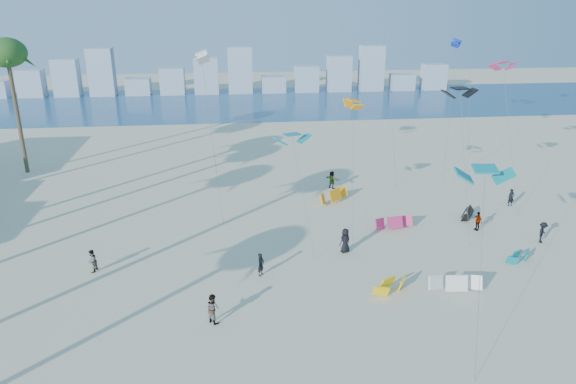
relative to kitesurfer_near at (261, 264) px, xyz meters
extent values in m
plane|color=navy|center=(-0.84, 59.35, -0.78)|extent=(220.00, 220.00, 0.00)
imported|color=black|center=(0.00, 0.00, 0.00)|extent=(0.64, 0.69, 1.57)
imported|color=gray|center=(-3.01, -5.00, 0.09)|extent=(1.07, 1.08, 1.75)
imported|color=black|center=(6.17, 2.68, 0.12)|extent=(1.05, 0.94, 1.80)
imported|color=gray|center=(17.22, 5.29, -0.02)|extent=(0.61, 0.96, 1.52)
imported|color=black|center=(21.00, 2.61, 0.02)|extent=(1.15, 1.17, 1.61)
imported|color=gray|center=(7.73, 15.99, 0.06)|extent=(1.44, 1.48, 1.69)
imported|color=black|center=(22.35, 9.82, -0.01)|extent=(0.58, 0.39, 1.55)
imported|color=gray|center=(-11.06, 1.70, 0.00)|extent=(0.80, 0.91, 1.57)
cylinder|color=#595959|center=(3.34, 4.14, 3.10)|extent=(1.13, 4.74, 7.79)
cylinder|color=#595959|center=(7.37, 6.24, 4.14)|extent=(0.51, 3.76, 9.87)
cylinder|color=#595959|center=(15.41, 4.80, 4.61)|extent=(0.11, 4.52, 10.80)
cylinder|color=#595959|center=(-3.09, 10.49, 5.75)|extent=(1.24, 3.32, 13.07)
cylinder|color=#595959|center=(18.79, 16.26, 5.91)|extent=(0.87, 2.21, 13.39)
cylinder|color=#595959|center=(13.27, 17.76, 8.21)|extent=(1.61, 3.88, 18.01)
cylinder|color=#595959|center=(21.75, 10.38, 5.15)|extent=(0.22, 5.59, 11.88)
cylinder|color=#595959|center=(10.14, -9.25, 3.85)|extent=(1.26, 4.12, 9.27)
cylinder|color=#595959|center=(22.84, 21.64, 8.21)|extent=(0.27, 4.95, 18.01)
cylinder|color=brown|center=(-22.75, 24.35, 5.25)|extent=(0.40, 0.40, 12.06)
ellipsoid|color=#2B561E|center=(-22.75, 24.35, 11.28)|extent=(3.80, 3.80, 2.85)
cube|color=#9EADBF|center=(-36.64, 69.35, 1.61)|extent=(4.40, 3.00, 4.80)
cube|color=#9EADBF|center=(-30.44, 69.35, 2.51)|extent=(4.40, 3.00, 6.60)
cube|color=#9EADBF|center=(-24.24, 69.35, 3.41)|extent=(4.40, 3.00, 8.40)
cube|color=#9EADBF|center=(-18.04, 69.35, 0.71)|extent=(4.40, 3.00, 3.00)
cube|color=#9EADBF|center=(-11.84, 69.35, 1.61)|extent=(4.40, 3.00, 4.80)
cube|color=#9EADBF|center=(-5.64, 69.35, 2.51)|extent=(4.40, 3.00, 6.60)
cube|color=#9EADBF|center=(0.56, 69.35, 3.41)|extent=(4.40, 3.00, 8.40)
cube|color=#9EADBF|center=(6.76, 69.35, 0.71)|extent=(4.40, 3.00, 3.00)
cube|color=#9EADBF|center=(12.96, 69.35, 1.61)|extent=(4.40, 3.00, 4.80)
cube|color=#9EADBF|center=(19.16, 69.35, 2.51)|extent=(4.40, 3.00, 6.60)
cube|color=#9EADBF|center=(25.36, 69.35, 3.41)|extent=(4.40, 3.00, 8.40)
cube|color=#9EADBF|center=(31.56, 69.35, 0.71)|extent=(4.40, 3.00, 3.00)
cube|color=#9EADBF|center=(37.76, 69.35, 1.61)|extent=(4.40, 3.00, 4.80)
camera|label=1|loc=(-1.64, -30.91, 16.52)|focal=33.26mm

